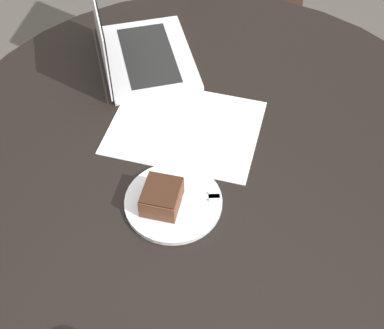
# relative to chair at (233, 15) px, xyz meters

# --- Properties ---
(ground_plane) EXTENTS (12.00, 12.00, 0.00)m
(ground_plane) POSITION_rel_chair_xyz_m (-0.60, 0.80, -0.47)
(ground_plane) COLOR #4C4742
(dining_table) EXTENTS (1.39, 1.39, 0.77)m
(dining_table) POSITION_rel_chair_xyz_m (-0.60, 0.80, 0.18)
(dining_table) COLOR black
(dining_table) RESTS_ON ground_plane
(chair) EXTENTS (0.58, 0.58, 0.90)m
(chair) POSITION_rel_chair_xyz_m (0.00, 0.00, 0.00)
(chair) COLOR black
(chair) RESTS_ON ground_plane
(paper_document) EXTENTS (0.47, 0.44, 0.00)m
(paper_document) POSITION_rel_chair_xyz_m (-0.51, 0.79, 0.30)
(paper_document) COLOR white
(paper_document) RESTS_ON dining_table
(plate) EXTENTS (0.22, 0.22, 0.01)m
(plate) POSITION_rel_chair_xyz_m (-0.65, 0.98, 0.30)
(plate) COLOR silver
(plate) RESTS_ON dining_table
(cake_slice) EXTENTS (0.12, 0.12, 0.05)m
(cake_slice) POSITION_rel_chair_xyz_m (-0.64, 1.01, 0.33)
(cake_slice) COLOR brown
(cake_slice) RESTS_ON plate
(fork) EXTENTS (0.13, 0.14, 0.00)m
(fork) POSITION_rel_chair_xyz_m (-0.68, 0.95, 0.31)
(fork) COLOR silver
(fork) RESTS_ON plate
(laptop) EXTENTS (0.42, 0.39, 0.22)m
(laptop) POSITION_rel_chair_xyz_m (-0.22, 0.70, 0.33)
(laptop) COLOR silver
(laptop) RESTS_ON dining_table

